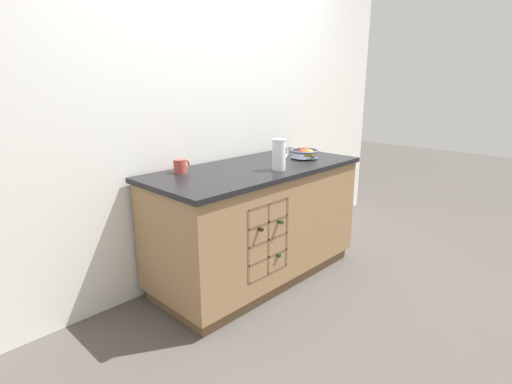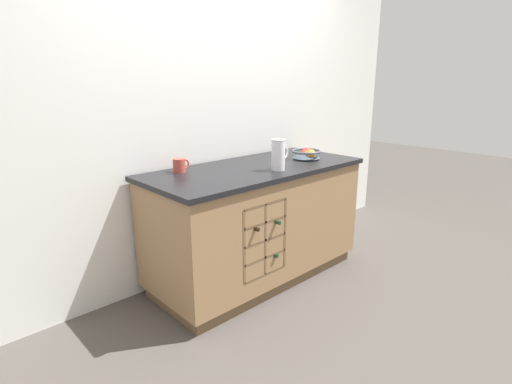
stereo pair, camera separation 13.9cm
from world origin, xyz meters
TOP-DOWN VIEW (x-y plane):
  - ground_plane at (0.00, 0.00)m, footprint 14.00×14.00m
  - back_wall at (0.00, 0.42)m, footprint 4.40×0.06m
  - kitchen_island at (-0.00, -0.00)m, footprint 1.67×0.75m
  - fruit_bowl at (0.49, -0.07)m, footprint 0.23×0.23m
  - white_pitcher at (0.03, -0.19)m, footprint 0.15×0.10m
  - ceramic_mug at (-0.50, 0.23)m, footprint 0.12×0.09m

SIDE VIEW (x-z plane):
  - ground_plane at x=0.00m, z-range 0.00..0.00m
  - kitchen_island at x=0.00m, z-range 0.01..0.89m
  - fruit_bowl at x=0.49m, z-range 0.88..0.97m
  - ceramic_mug at x=-0.50m, z-range 0.88..0.98m
  - white_pitcher at x=0.03m, z-range 0.89..1.10m
  - back_wall at x=0.00m, z-range 0.00..2.55m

